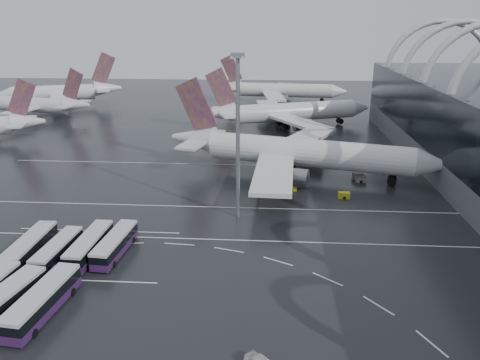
# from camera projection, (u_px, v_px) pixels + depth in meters

# --- Properties ---
(ground) EXTENTS (420.00, 420.00, 0.00)m
(ground) POSITION_uv_depth(u_px,v_px,m) (238.00, 235.00, 79.30)
(ground) COLOR black
(ground) RESTS_ON ground
(lane_marking_near) EXTENTS (120.00, 0.25, 0.01)m
(lane_marking_near) POSITION_uv_depth(u_px,v_px,m) (237.00, 240.00, 77.42)
(lane_marking_near) COLOR silver
(lane_marking_near) RESTS_ON ground
(lane_marking_mid) EXTENTS (120.00, 0.25, 0.01)m
(lane_marking_mid) POSITION_uv_depth(u_px,v_px,m) (242.00, 208.00, 90.61)
(lane_marking_mid) COLOR silver
(lane_marking_mid) RESTS_ON ground
(lane_marking_far) EXTENTS (120.00, 0.25, 0.01)m
(lane_marking_far) POSITION_uv_depth(u_px,v_px,m) (249.00, 165.00, 117.00)
(lane_marking_far) COLOR silver
(lane_marking_far) RESTS_ON ground
(bus_bay_line_south) EXTENTS (28.00, 0.25, 0.01)m
(bus_bay_line_south) POSITION_uv_depth(u_px,v_px,m) (59.00, 279.00, 65.76)
(bus_bay_line_south) COLOR silver
(bus_bay_line_south) RESTS_ON ground
(bus_bay_line_north) EXTENTS (28.00, 0.25, 0.01)m
(bus_bay_line_north) POSITION_uv_depth(u_px,v_px,m) (99.00, 231.00, 80.83)
(bus_bay_line_north) COLOR silver
(bus_bay_line_north) RESTS_ON ground
(airliner_main) EXTENTS (63.45, 54.86, 21.75)m
(airliner_main) POSITION_uv_depth(u_px,v_px,m) (294.00, 153.00, 107.69)
(airliner_main) COLOR silver
(airliner_main) RESTS_ON ground
(airliner_gate_b) EXTENTS (57.31, 50.94, 20.48)m
(airliner_gate_b) POSITION_uv_depth(u_px,v_px,m) (286.00, 113.00, 154.98)
(airliner_gate_b) COLOR silver
(airliner_gate_b) RESTS_ON ground
(airliner_gate_c) EXTENTS (56.19, 51.62, 20.01)m
(airliner_gate_c) POSITION_uv_depth(u_px,v_px,m) (279.00, 90.00, 202.94)
(airliner_gate_c) COLOR silver
(airliner_gate_c) RESTS_ON ground
(jet_remote_mid) EXTENTS (42.51, 34.41, 18.53)m
(jet_remote_mid) POSITION_uv_depth(u_px,v_px,m) (40.00, 105.00, 170.08)
(jet_remote_mid) COLOR silver
(jet_remote_mid) RESTS_ON ground
(jet_remote_far) EXTENTS (48.32, 39.35, 21.60)m
(jet_remote_far) POSITION_uv_depth(u_px,v_px,m) (63.00, 93.00, 193.01)
(jet_remote_far) COLOR silver
(jet_remote_far) RESTS_ON ground
(bus_row_near_a) EXTENTS (3.24, 13.24, 3.26)m
(bus_row_near_a) POSITION_uv_depth(u_px,v_px,m) (30.00, 247.00, 71.16)
(bus_row_near_a) COLOR #311541
(bus_row_near_a) RESTS_ON ground
(bus_row_near_b) EXTENTS (3.37, 12.10, 2.95)m
(bus_row_near_b) POSITION_uv_depth(u_px,v_px,m) (58.00, 250.00, 70.53)
(bus_row_near_b) COLOR #311541
(bus_row_near_b) RESTS_ON ground
(bus_row_near_c) EXTENTS (3.40, 12.99, 3.18)m
(bus_row_near_c) POSITION_uv_depth(u_px,v_px,m) (90.00, 245.00, 71.87)
(bus_row_near_c) COLOR #311541
(bus_row_near_c) RESTS_ON ground
(bus_row_near_d) EXTENTS (3.79, 12.71, 3.08)m
(bus_row_near_d) POSITION_uv_depth(u_px,v_px,m) (115.00, 244.00, 72.33)
(bus_row_near_d) COLOR #311541
(bus_row_near_d) RESTS_ON ground
(bus_row_far_b) EXTENTS (5.30, 13.69, 3.29)m
(bus_row_far_b) POSITION_uv_depth(u_px,v_px,m) (3.00, 303.00, 57.27)
(bus_row_far_b) COLOR #311541
(bus_row_far_b) RESTS_ON ground
(bus_row_far_c) EXTENTS (4.47, 13.84, 3.35)m
(bus_row_far_c) POSITION_uv_depth(u_px,v_px,m) (43.00, 301.00, 57.58)
(bus_row_far_c) COLOR #311541
(bus_row_far_c) RESTS_ON ground
(floodlight_mast) EXTENTS (2.26, 2.26, 29.42)m
(floodlight_mast) POSITION_uv_depth(u_px,v_px,m) (238.00, 118.00, 80.52)
(floodlight_mast) COLOR gray
(floodlight_mast) RESTS_ON ground
(gse_cart_belly_a) EXTENTS (2.30, 1.36, 1.26)m
(gse_cart_belly_a) POSITION_uv_depth(u_px,v_px,m) (344.00, 195.00, 95.29)
(gse_cart_belly_a) COLOR #B0A617
(gse_cart_belly_a) RESTS_ON ground
(gse_cart_belly_b) EXTENTS (2.51, 1.48, 1.37)m
(gse_cart_belly_b) POSITION_uv_depth(u_px,v_px,m) (358.00, 176.00, 106.74)
(gse_cart_belly_b) COLOR slate
(gse_cart_belly_b) RESTS_ON ground
(gse_cart_belly_c) EXTENTS (2.06, 1.21, 1.12)m
(gse_cart_belly_c) POSITION_uv_depth(u_px,v_px,m) (292.00, 188.00, 99.49)
(gse_cart_belly_c) COLOR #B0A617
(gse_cart_belly_c) RESTS_ON ground
(gse_cart_belly_d) EXTENTS (2.30, 1.36, 1.25)m
(gse_cart_belly_d) POSITION_uv_depth(u_px,v_px,m) (361.00, 179.00, 104.70)
(gse_cart_belly_d) COLOR slate
(gse_cart_belly_d) RESTS_ON ground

